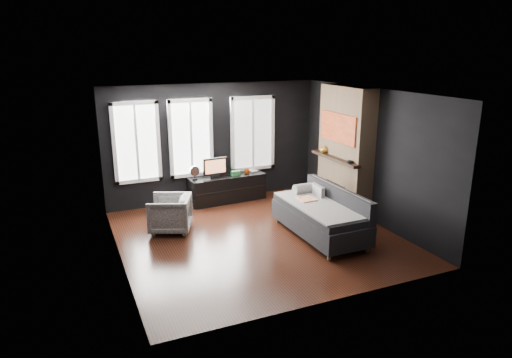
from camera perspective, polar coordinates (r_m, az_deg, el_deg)
name	(u,v)px	position (r m, az deg, el deg)	size (l,w,h in m)	color
floor	(257,237)	(8.71, 0.18, -7.23)	(5.00, 5.00, 0.00)	black
ceiling	(258,93)	(8.04, 0.20, 10.74)	(5.00, 5.00, 0.00)	white
wall_back	(214,143)	(10.55, -5.27, 4.54)	(5.00, 0.02, 2.70)	black
wall_left	(115,184)	(7.66, -17.21, -0.55)	(0.02, 5.00, 2.70)	black
wall_right	(370,156)	(9.53, 14.12, 2.86)	(0.02, 5.00, 2.70)	black
windows	(194,99)	(10.23, -7.78, 9.94)	(4.00, 0.16, 1.76)	white
fireplace	(345,150)	(9.88, 11.10, 3.52)	(0.70, 1.62, 2.70)	#93724C
sofa	(320,213)	(8.68, 7.98, -4.22)	(1.07, 2.14, 0.92)	#252527
stripe_pillow	(318,194)	(9.10, 7.78, -1.91)	(0.08, 0.36, 0.36)	gray
armchair	(170,212)	(9.00, -10.72, -4.07)	(0.76, 0.71, 0.78)	white
media_console	(227,188)	(10.64, -3.67, -1.14)	(1.78, 0.56, 0.61)	black
monitor	(215,166)	(10.37, -5.15, 1.59)	(0.57, 0.12, 0.51)	black
desk_fan	(195,173)	(10.25, -7.67, 0.80)	(0.23, 0.23, 0.32)	#A0A0A0
mug	(247,171)	(10.71, -1.15, 1.05)	(0.12, 0.10, 0.12)	#F14904
book	(250,167)	(10.84, -0.75, 1.50)	(0.16, 0.02, 0.21)	tan
storage_box	(235,173)	(10.54, -2.58, 0.76)	(0.20, 0.13, 0.11)	#2A7237
mantel_vase	(324,149)	(10.12, 8.49, 3.74)	(0.17, 0.18, 0.17)	yellow
mantel_clock	(350,162)	(9.33, 11.69, 2.12)	(0.13, 0.13, 0.04)	black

